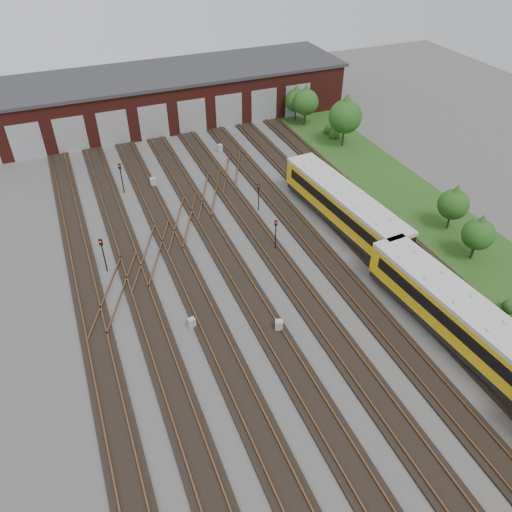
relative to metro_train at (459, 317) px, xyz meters
name	(u,v)px	position (x,y,z in m)	size (l,w,h in m)	color
ground	(281,303)	(-10.00, 8.15, -2.07)	(120.00, 120.00, 0.00)	#474542
track_network	(276,298)	(-10.17, 8.74, -1.97)	(30.40, 70.00, 0.33)	black
maintenance_shed	(157,97)	(-10.01, 48.12, 1.13)	(51.00, 12.50, 6.35)	#4F1913
grass_verge	(405,196)	(9.00, 18.15, -2.05)	(8.00, 55.00, 0.05)	#234818
metro_train	(459,317)	(0.00, 0.00, 0.00)	(4.26, 48.65, 3.40)	black
signal_mast_0	(103,251)	(-22.06, 17.39, 0.08)	(0.32, 0.30, 3.34)	black
signal_mast_1	(121,174)	(-18.26, 30.09, 0.11)	(0.29, 0.27, 3.39)	black
signal_mast_2	(259,194)	(-6.39, 21.46, -0.20)	(0.27, 0.26, 2.93)	black
signal_mast_3	(276,231)	(-7.56, 14.72, -0.06)	(0.28, 0.27, 3.15)	black
relay_cabinet_0	(192,323)	(-17.26, 8.26, -1.64)	(0.52, 0.44, 0.87)	#A2A4A7
relay_cabinet_1	(153,182)	(-15.05, 30.20, -1.56)	(0.61, 0.51, 1.02)	#A2A4A7
relay_cabinet_2	(279,326)	(-11.39, 5.52, -1.60)	(0.56, 0.47, 0.94)	#A2A4A7
relay_cabinet_3	(220,148)	(-5.59, 35.57, -1.62)	(0.55, 0.45, 0.91)	#A2A4A7
relay_cabinet_4	(359,215)	(2.02, 16.15, -1.55)	(0.63, 0.52, 1.05)	#A2A4A7
tree_0	(296,98)	(7.10, 40.74, 1.08)	(2.96, 2.96, 4.91)	#332716
tree_1	(306,99)	(7.52, 38.81, 1.50)	(3.36, 3.36, 5.56)	#332716
tree_2	(346,113)	(9.00, 31.30, 2.18)	(4.00, 4.00, 6.62)	#332716
tree_3	(479,231)	(7.86, 7.01, 0.86)	(2.75, 2.75, 4.56)	#332716
tree_4	(454,201)	(9.00, 11.58, 0.97)	(2.86, 2.86, 4.74)	#332716
bush_0	(511,305)	(6.00, 0.60, -1.46)	(1.22, 1.22, 1.22)	#184413
bush_1	(334,133)	(9.25, 33.77, -1.38)	(1.38, 1.38, 1.38)	#184413
bush_2	(331,128)	(9.45, 35.19, -1.29)	(1.57, 1.57, 1.57)	#184413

